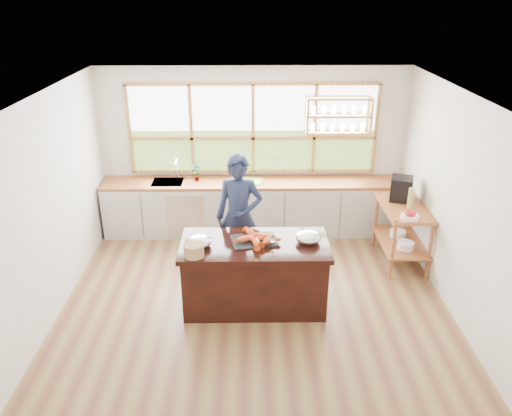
{
  "coord_description": "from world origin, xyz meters",
  "views": [
    {
      "loc": [
        -0.05,
        -5.68,
        3.82
      ],
      "look_at": [
        0.02,
        0.15,
        1.22
      ],
      "focal_mm": 35.0,
      "sensor_mm": 36.0,
      "label": 1
    }
  ],
  "objects_px": {
    "cook": "(239,217)",
    "wicker_basket": "(194,250)",
    "espresso_machine": "(401,189)",
    "island": "(255,274)"
  },
  "relations": [
    {
      "from": "island",
      "to": "cook",
      "type": "distance_m",
      "value": 0.93
    },
    {
      "from": "cook",
      "to": "wicker_basket",
      "type": "xyz_separation_m",
      "value": [
        -0.51,
        -1.11,
        0.08
      ]
    },
    {
      "from": "cook",
      "to": "espresso_machine",
      "type": "distance_m",
      "value": 2.47
    },
    {
      "from": "island",
      "to": "wicker_basket",
      "type": "xyz_separation_m",
      "value": [
        -0.72,
        -0.31,
        0.52
      ]
    },
    {
      "from": "island",
      "to": "wicker_basket",
      "type": "distance_m",
      "value": 0.94
    },
    {
      "from": "island",
      "to": "wicker_basket",
      "type": "height_order",
      "value": "wicker_basket"
    },
    {
      "from": "cook",
      "to": "espresso_machine",
      "type": "xyz_separation_m",
      "value": [
        2.4,
        0.57,
        0.18
      ]
    },
    {
      "from": "cook",
      "to": "wicker_basket",
      "type": "distance_m",
      "value": 1.22
    },
    {
      "from": "island",
      "to": "espresso_machine",
      "type": "bearing_deg",
      "value": 31.85
    },
    {
      "from": "island",
      "to": "cook",
      "type": "height_order",
      "value": "cook"
    }
  ]
}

